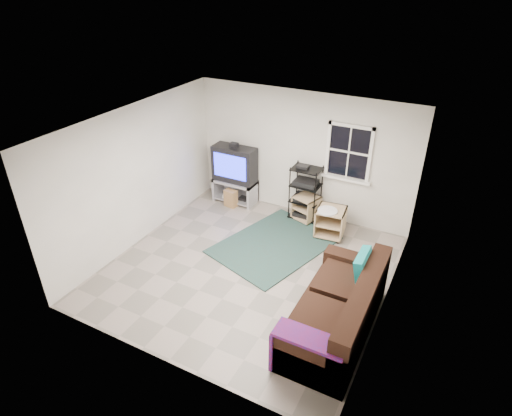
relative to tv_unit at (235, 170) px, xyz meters
The scene contains 8 objects.
room 2.51m from the tv_unit, ahead, with size 4.60×4.62×4.60m.
tv_unit is the anchor object (origin of this frame).
av_rack 1.66m from the tv_unit, ahead, with size 0.59×0.43×1.17m.
side_table_left 1.78m from the tv_unit, ahead, with size 0.57×0.57×0.53m.
side_table_right 2.40m from the tv_unit, ahead, with size 0.59×0.60×0.62m.
sofa 4.28m from the tv_unit, 40.05° to the right, with size 0.99×2.24×1.02m.
shag_rug 2.08m from the tv_unit, 37.89° to the right, with size 1.60×2.20×0.03m, color black.
paper_bag 0.63m from the tv_unit, 83.95° to the right, with size 0.27×0.17×0.38m, color #9F7647.
Camera 1 is at (2.89, -5.26, 4.65)m, focal length 30.00 mm.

